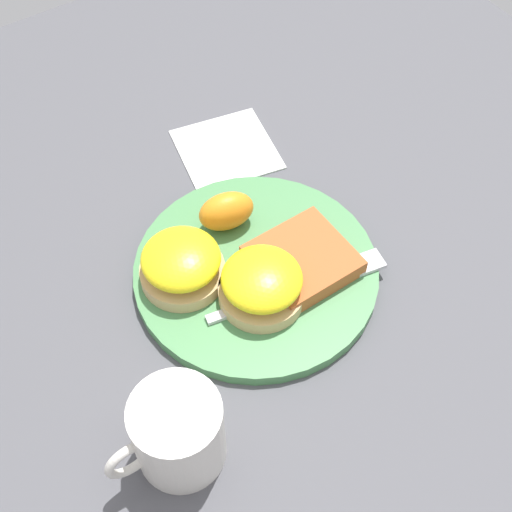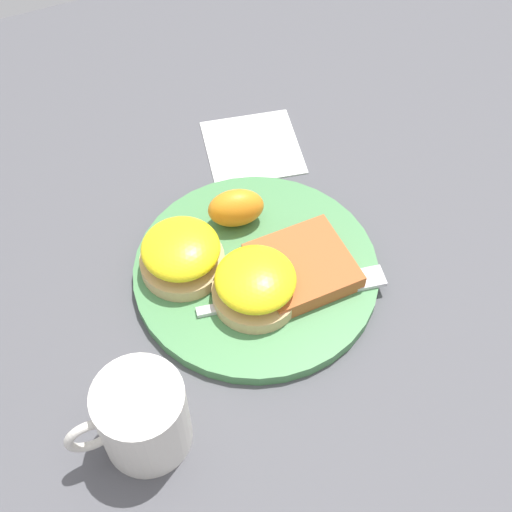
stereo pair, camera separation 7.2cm
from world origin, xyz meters
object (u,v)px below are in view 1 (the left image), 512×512
at_px(hashbrown_patty, 302,260).
at_px(sandwich_benedict_left, 182,264).
at_px(orange_wedge, 226,211).
at_px(fork, 309,284).
at_px(cup, 177,433).
at_px(sandwich_benedict_right, 262,284).

bearing_deg(hashbrown_patty, sandwich_benedict_left, -26.85).
relative_size(orange_wedge, fork, 0.31).
xyz_separation_m(hashbrown_patty, cup, (0.20, 0.10, 0.02)).
bearing_deg(hashbrown_patty, sandwich_benedict_right, 8.75).
bearing_deg(sandwich_benedict_right, orange_wedge, -101.90).
distance_m(sandwich_benedict_left, hashbrown_patty, 0.12).
bearing_deg(sandwich_benedict_left, sandwich_benedict_right, 129.81).
bearing_deg(sandwich_benedict_right, sandwich_benedict_left, -50.19).
bearing_deg(sandwich_benedict_left, orange_wedge, -155.21).
distance_m(sandwich_benedict_left, sandwich_benedict_right, 0.08).
xyz_separation_m(sandwich_benedict_left, hashbrown_patty, (-0.11, 0.06, -0.01)).
height_order(sandwich_benedict_left, fork, sandwich_benedict_left).
xyz_separation_m(orange_wedge, fork, (-0.03, 0.11, -0.02)).
distance_m(hashbrown_patty, orange_wedge, 0.10).
relative_size(sandwich_benedict_right, orange_wedge, 1.45).
xyz_separation_m(hashbrown_patty, fork, (0.01, 0.02, -0.01)).
bearing_deg(sandwich_benedict_left, hashbrown_patty, 153.15).
xyz_separation_m(sandwich_benedict_right, fork, (-0.05, 0.01, -0.02)).
xyz_separation_m(sandwich_benedict_left, sandwich_benedict_right, (-0.05, 0.06, 0.00)).
relative_size(sandwich_benedict_left, fork, 0.45).
height_order(sandwich_benedict_right, hashbrown_patty, sandwich_benedict_right).
distance_m(sandwich_benedict_left, orange_wedge, 0.08).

